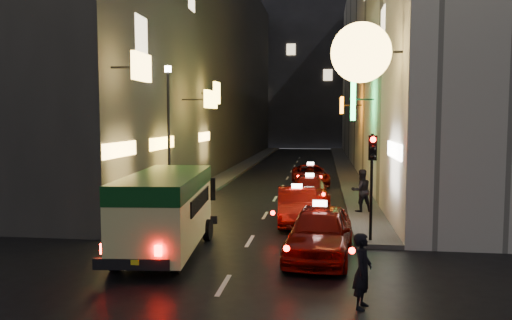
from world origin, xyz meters
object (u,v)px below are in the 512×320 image
at_px(traffic_light, 372,164).
at_px(taxi_near, 320,228).
at_px(minibus, 166,203).
at_px(pedestrian_crossing, 363,266).
at_px(lamp_post, 169,128).

bearing_deg(traffic_light, taxi_near, -134.90).
height_order(minibus, pedestrian_crossing, minibus).
bearing_deg(lamp_post, taxi_near, -43.38).
bearing_deg(pedestrian_crossing, taxi_near, 31.05).
xyz_separation_m(pedestrian_crossing, lamp_post, (-7.50, 10.05, 2.78)).
xyz_separation_m(minibus, lamp_post, (-1.90, 6.37, 2.17)).
bearing_deg(taxi_near, minibus, -177.76).
bearing_deg(lamp_post, pedestrian_crossing, -53.28).
height_order(minibus, traffic_light, traffic_light).
distance_m(taxi_near, traffic_light, 2.94).
xyz_separation_m(minibus, traffic_light, (6.30, 1.84, 1.13)).
bearing_deg(lamp_post, traffic_light, -28.91).
xyz_separation_m(taxi_near, pedestrian_crossing, (0.95, -3.87, 0.04)).
bearing_deg(minibus, lamp_post, 106.58).
relative_size(minibus, pedestrian_crossing, 3.14).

